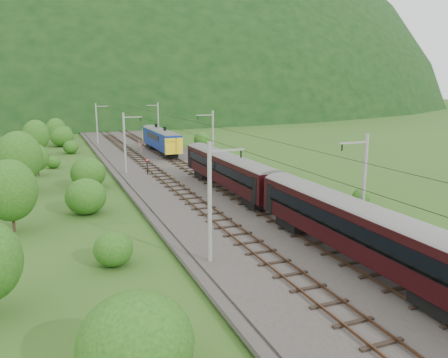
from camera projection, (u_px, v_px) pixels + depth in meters
name	position (u px, v px, depth m)	size (l,w,h in m)	color
ground	(290.00, 252.00, 31.50)	(600.00, 600.00, 0.00)	#2B541A
railbed	(235.00, 213.00, 40.51)	(14.00, 220.00, 0.30)	#38332D
track_left	(211.00, 214.00, 39.58)	(2.40, 220.00, 0.27)	brown
track_right	(258.00, 208.00, 41.36)	(2.40, 220.00, 0.27)	brown
catenary_left	(125.00, 142.00, 57.23)	(2.54, 192.28, 8.00)	gray
catenary_right	(212.00, 138.00, 61.76)	(2.54, 192.28, 8.00)	gray
overhead_wires	(235.00, 139.00, 39.05)	(4.83, 198.00, 0.03)	black
mountain_main	(71.00, 105.00, 266.69)	(504.00, 360.00, 244.00)	black
train	(354.00, 219.00, 28.27)	(2.78, 112.29, 4.83)	black
hazard_post_near	(141.00, 148.00, 75.94)	(0.18, 0.18, 1.67)	red
hazard_post_far	(139.00, 143.00, 82.37)	(0.15, 0.15, 1.39)	red
signal	(147.00, 166.00, 57.14)	(0.22, 0.22, 2.00)	black
vegetation_left	(53.00, 168.00, 49.40)	(11.79, 143.72, 6.93)	#1B4713
vegetation_right	(312.00, 185.00, 47.27)	(5.70, 93.98, 2.76)	#1B4713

